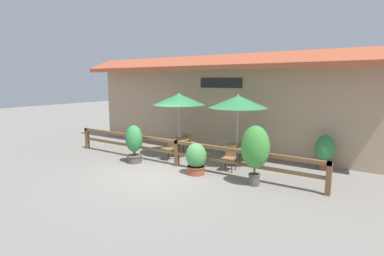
% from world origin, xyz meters
% --- Properties ---
extents(ground_plane, '(60.00, 60.00, 0.00)m').
position_xyz_m(ground_plane, '(0.00, 0.00, 0.00)').
color(ground_plane, gray).
extents(building_facade, '(14.28, 1.49, 4.23)m').
position_xyz_m(building_facade, '(0.00, 4.10, 2.16)').
color(building_facade, tan).
rests_on(building_facade, ground).
extents(patio_railing, '(10.40, 0.14, 0.95)m').
position_xyz_m(patio_railing, '(0.00, 1.05, 0.70)').
color(patio_railing, brown).
rests_on(patio_railing, ground).
extents(patio_umbrella_near, '(2.10, 2.10, 2.61)m').
position_xyz_m(patio_umbrella_near, '(-0.78, 2.27, 2.35)').
color(patio_umbrella_near, '#B7B2A8').
rests_on(patio_umbrella_near, ground).
extents(dining_table_near, '(0.86, 0.86, 0.75)m').
position_xyz_m(dining_table_near, '(-0.78, 2.27, 0.59)').
color(dining_table_near, olive).
rests_on(dining_table_near, ground).
extents(chair_near_streetside, '(0.48, 0.48, 0.87)m').
position_xyz_m(chair_near_streetside, '(-0.81, 1.63, 0.49)').
color(chair_near_streetside, olive).
rests_on(chair_near_streetside, ground).
extents(chair_near_wallside, '(0.46, 0.46, 0.87)m').
position_xyz_m(chair_near_wallside, '(-0.74, 2.90, 0.49)').
color(chair_near_wallside, olive).
rests_on(chair_near_wallside, ground).
extents(patio_umbrella_middle, '(2.10, 2.10, 2.61)m').
position_xyz_m(patio_umbrella_middle, '(1.79, 2.34, 2.35)').
color(patio_umbrella_middle, '#B7B2A8').
rests_on(patio_umbrella_middle, ground).
extents(dining_table_middle, '(0.86, 0.86, 0.75)m').
position_xyz_m(dining_table_middle, '(1.79, 2.34, 0.59)').
color(dining_table_middle, olive).
rests_on(dining_table_middle, ground).
extents(chair_middle_streetside, '(0.46, 0.46, 0.87)m').
position_xyz_m(chair_middle_streetside, '(1.83, 1.65, 0.49)').
color(chair_middle_streetside, olive).
rests_on(chair_middle_streetside, ground).
extents(chair_middle_wallside, '(0.42, 0.42, 0.87)m').
position_xyz_m(chair_middle_wallside, '(1.85, 3.03, 0.49)').
color(chair_middle_wallside, olive).
rests_on(chair_middle_wallside, ground).
extents(potted_plant_broad_leaf, '(0.85, 0.77, 1.81)m').
position_xyz_m(potted_plant_broad_leaf, '(3.15, 0.69, 1.12)').
color(potted_plant_broad_leaf, '#564C47').
rests_on(potted_plant_broad_leaf, ground).
extents(potted_plant_entrance_palm, '(0.68, 0.61, 1.44)m').
position_xyz_m(potted_plant_entrance_palm, '(-1.63, 0.52, 0.79)').
color(potted_plant_entrance_palm, '#564C47').
rests_on(potted_plant_entrance_palm, ground).
extents(potted_plant_small_flowering, '(0.72, 0.65, 1.06)m').
position_xyz_m(potted_plant_small_flowering, '(1.11, 0.63, 0.53)').
color(potted_plant_small_flowering, '#9E4C33').
rests_on(potted_plant_small_flowering, ground).
extents(potted_plant_corner_fern, '(0.63, 0.57, 1.23)m').
position_xyz_m(potted_plant_corner_fern, '(4.57, 3.55, 0.70)').
color(potted_plant_corner_fern, brown).
rests_on(potted_plant_corner_fern, ground).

